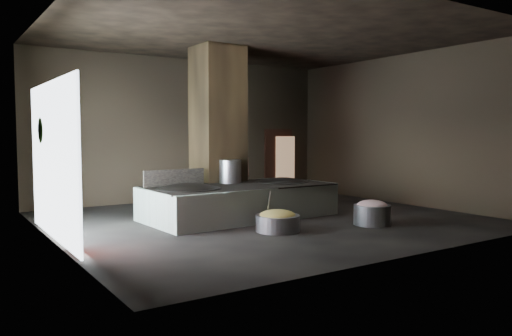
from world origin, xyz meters
TOP-DOWN VIEW (x-y plane):
  - floor at (0.00, 0.00)m, footprint 10.00×9.00m
  - ceiling at (0.00, 0.00)m, footprint 10.00×9.00m
  - back_wall at (0.00, 4.55)m, footprint 10.00×0.10m
  - front_wall at (0.00, -4.55)m, footprint 10.00×0.10m
  - left_wall at (-5.05, 0.00)m, footprint 0.10×9.00m
  - right_wall at (5.05, 0.00)m, footprint 0.10×9.00m
  - pillar at (-0.30, 1.90)m, footprint 1.20×1.20m
  - hearth_platform at (-0.42, 0.56)m, footprint 4.86×2.52m
  - platform_cap at (-0.42, 0.56)m, footprint 4.64×2.23m
  - wok_left at (-1.87, 0.51)m, footprint 1.50×1.50m
  - wok_left_rim at (-1.87, 0.51)m, footprint 1.53×1.53m
  - wok_right at (0.93, 0.61)m, footprint 1.39×1.39m
  - wok_right_rim at (0.93, 0.61)m, footprint 1.42×1.42m
  - stock_pot at (-0.37, 1.11)m, footprint 0.58×0.58m
  - splash_guard at (-1.87, 1.31)m, footprint 1.65×0.15m
  - cook at (0.82, 2.45)m, footprint 0.70×0.51m
  - veg_basin at (-0.67, -1.43)m, footprint 1.04×1.04m
  - veg_fill at (-0.67, -1.43)m, footprint 0.79×0.79m
  - ladle at (-0.82, -1.28)m, footprint 0.16×0.37m
  - meat_basin at (1.62, -2.03)m, footprint 1.06×1.06m
  - meat_fill at (1.62, -2.03)m, footprint 0.71×0.71m
  - doorway_near at (1.20, 4.45)m, footprint 1.18×0.08m
  - doorway_near_glow at (1.28, 4.47)m, footprint 0.90×0.04m
  - doorway_far at (3.60, 4.45)m, footprint 1.18×0.08m
  - doorway_far_glow at (3.85, 4.35)m, footprint 0.82×0.04m
  - left_opening at (-4.95, 0.20)m, footprint 0.04×4.20m
  - pavilion_sliver at (-4.88, -1.10)m, footprint 0.05×0.90m
  - tree_silhouette at (-4.85, 1.30)m, footprint 0.28×1.10m

SIDE VIEW (x-z plane):
  - floor at x=0.00m, z-range -0.10..0.00m
  - veg_basin at x=-0.67m, z-range 0.00..0.36m
  - meat_basin at x=1.62m, z-range 0.00..0.47m
  - veg_fill at x=-0.67m, z-range 0.23..0.47m
  - hearth_platform at x=-0.42m, z-range 0.00..0.82m
  - meat_fill at x=1.62m, z-range 0.31..0.59m
  - ladle at x=-0.82m, z-range 0.21..0.89m
  - wok_left at x=-1.87m, z-range 0.54..0.96m
  - wok_right at x=0.93m, z-range 0.55..0.95m
  - platform_cap at x=-0.42m, z-range 0.80..0.83m
  - wok_left_rim at x=-1.87m, z-range 0.79..0.85m
  - wok_right_rim at x=0.93m, z-range 0.79..0.85m
  - pavilion_sliver at x=-4.88m, z-range 0.00..1.70m
  - cook at x=0.82m, z-range 0.00..1.78m
  - splash_guard at x=-1.87m, z-range 0.82..1.24m
  - doorway_far_glow at x=3.85m, z-range 0.07..2.03m
  - doorway_near_glow at x=1.28m, z-range -0.02..2.12m
  - doorway_near at x=1.20m, z-range -0.09..2.29m
  - doorway_far at x=3.60m, z-range -0.09..2.29m
  - stock_pot at x=-0.37m, z-range 0.82..1.44m
  - left_opening at x=-4.95m, z-range 0.05..3.15m
  - tree_silhouette at x=-4.85m, z-range 1.65..2.75m
  - back_wall at x=0.00m, z-range 0.00..4.50m
  - front_wall at x=0.00m, z-range 0.00..4.50m
  - left_wall at x=-5.05m, z-range 0.00..4.50m
  - right_wall at x=5.05m, z-range 0.00..4.50m
  - pillar at x=-0.30m, z-range 0.00..4.50m
  - ceiling at x=0.00m, z-range 4.50..4.60m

